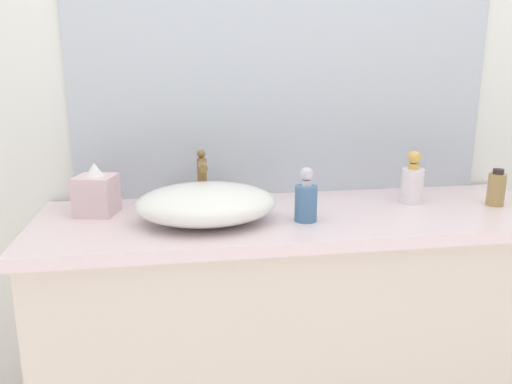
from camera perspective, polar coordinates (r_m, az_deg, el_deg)
name	(u,v)px	position (r m, az deg, el deg)	size (l,w,h in m)	color
bathroom_wall_rear	(281,74)	(1.84, 2.79, 13.18)	(6.00, 0.06, 2.60)	silver
vanity_counter	(300,337)	(1.78, 4.96, -15.94)	(1.65, 0.54, 0.88)	beige
wall_mirror_panel	(286,66)	(1.80, 3.45, 14.01)	(1.47, 0.01, 0.90)	#B2BCC6
sink_basin	(206,203)	(1.51, -5.64, -1.29)	(0.42, 0.34, 0.11)	white
faucet	(202,174)	(1.68, -6.08, 1.98)	(0.03, 0.14, 0.18)	brown
soap_dispenser	(412,182)	(1.78, 17.21, 1.08)	(0.07, 0.07, 0.18)	white
lotion_bottle	(496,189)	(1.86, 25.46, 0.35)	(0.06, 0.06, 0.12)	#A3854C
perfume_bottle	(308,199)	(1.51, 5.83, -0.84)	(0.07, 0.07, 0.16)	teal
tissue_box	(96,193)	(1.65, -17.57, -0.07)	(0.14, 0.14, 0.16)	silver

